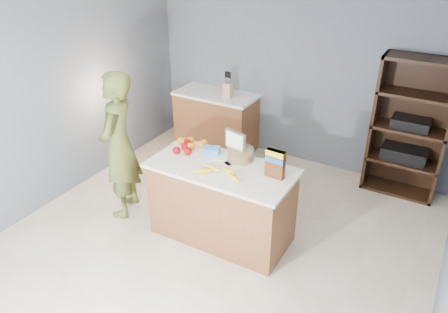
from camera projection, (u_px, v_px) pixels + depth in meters
The scene contains 15 objects.
floor at pixel (208, 250), 4.78m from camera, with size 4.50×5.00×0.02m, color beige.
walls at pixel (205, 110), 4.00m from camera, with size 4.52×5.02×2.51m.
counter_peninsula at pixel (222, 205), 4.82m from camera, with size 1.56×0.76×0.90m.
back_cabinet at pixel (216, 121), 6.78m from camera, with size 1.24×0.62×0.90m.
shelving_unit at pixel (410, 130), 5.49m from camera, with size 0.90×0.40×1.80m.
person at pixel (119, 146), 5.04m from camera, with size 0.65×0.43×1.78m, color #516028.
knife_block at pixel (228, 90), 6.36m from camera, with size 0.12×0.10×0.31m.
envelopes at pixel (228, 163), 4.65m from camera, with size 0.37×0.19×0.00m.
bananas at pixel (219, 172), 4.44m from camera, with size 0.55×0.27×0.05m.
apples at pixel (184, 148), 4.88m from camera, with size 0.22×0.31×0.09m.
oranges at pixel (191, 143), 4.99m from camera, with size 0.35×0.24×0.08m.
blue_carton at pixel (211, 151), 4.83m from camera, with size 0.18×0.12×0.08m, color blue.
salad_bowl at pixel (240, 155), 4.70m from camera, with size 0.30×0.30×0.13m.
tv at pixel (235, 142), 4.75m from camera, with size 0.28×0.12×0.28m.
cereal_box at pixel (275, 162), 4.32m from camera, with size 0.20×0.09×0.30m.
Camera 1 is at (2.01, -3.15, 3.16)m, focal length 35.00 mm.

